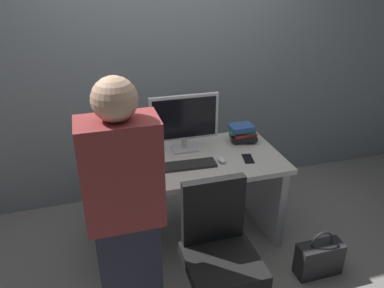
{
  "coord_description": "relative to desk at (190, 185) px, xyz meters",
  "views": [
    {
      "loc": [
        -0.71,
        -2.44,
        2.11
      ],
      "look_at": [
        0.0,
        -0.05,
        0.89
      ],
      "focal_mm": 35.4,
      "sensor_mm": 36.0,
      "label": 1
    }
  ],
  "objects": [
    {
      "name": "wall_back",
      "position": [
        0.0,
        0.82,
        0.99
      ],
      "size": [
        6.4,
        0.1,
        3.0
      ],
      "primitive_type": "cube",
      "color": "gray",
      "rests_on": "ground"
    },
    {
      "name": "desk",
      "position": [
        0.0,
        0.0,
        0.0
      ],
      "size": [
        1.41,
        0.76,
        0.74
      ],
      "color": "beige",
      "rests_on": "ground"
    },
    {
      "name": "handbag",
      "position": [
        0.79,
        -0.67,
        -0.37
      ],
      "size": [
        0.34,
        0.14,
        0.38
      ],
      "color": "#262628",
      "rests_on": "ground"
    },
    {
      "name": "keyboard",
      "position": [
        -0.05,
        -0.1,
        0.24
      ],
      "size": [
        0.44,
        0.15,
        0.02
      ],
      "primitive_type": "cube",
      "rotation": [
        0.0,
        0.0,
        -0.05
      ],
      "color": "#262626",
      "rests_on": "desk"
    },
    {
      "name": "monitor",
      "position": [
        -0.0,
        0.16,
        0.49
      ],
      "size": [
        0.54,
        0.14,
        0.46
      ],
      "color": "silver",
      "rests_on": "desk"
    },
    {
      "name": "cell_phone",
      "position": [
        0.42,
        -0.13,
        0.23
      ],
      "size": [
        0.1,
        0.16,
        0.01
      ],
      "primitive_type": "cube",
      "rotation": [
        0.0,
        0.0,
        -0.2
      ],
      "color": "black",
      "rests_on": "desk"
    },
    {
      "name": "mouse",
      "position": [
        0.22,
        -0.11,
        0.25
      ],
      "size": [
        0.06,
        0.1,
        0.03
      ],
      "primitive_type": "ellipsoid",
      "color": "white",
      "rests_on": "desk"
    },
    {
      "name": "cup_near_keyboard",
      "position": [
        -0.4,
        -0.16,
        0.27
      ],
      "size": [
        0.07,
        0.07,
        0.09
      ],
      "primitive_type": "cylinder",
      "color": "white",
      "rests_on": "desk"
    },
    {
      "name": "cup_by_monitor",
      "position": [
        -0.39,
        0.19,
        0.28
      ],
      "size": [
        0.07,
        0.07,
        0.09
      ],
      "primitive_type": "cylinder",
      "color": "#3372B2",
      "rests_on": "desk"
    },
    {
      "name": "person_at_desk",
      "position": [
        -0.58,
        -0.76,
        0.33
      ],
      "size": [
        0.4,
        0.24,
        1.64
      ],
      "color": "#262838",
      "rests_on": "ground"
    },
    {
      "name": "book_stack",
      "position": [
        0.5,
        0.18,
        0.31
      ],
      "size": [
        0.25,
        0.2,
        0.15
      ],
      "color": "#594C72",
      "rests_on": "desk"
    },
    {
      "name": "office_chair",
      "position": [
        -0.04,
        -0.78,
        -0.08
      ],
      "size": [
        0.52,
        0.52,
        0.94
      ],
      "color": "black",
      "rests_on": "ground"
    },
    {
      "name": "ground_plane",
      "position": [
        0.0,
        0.0,
        -0.51
      ],
      "size": [
        9.0,
        9.0,
        0.0
      ],
      "primitive_type": "plane",
      "color": "gray"
    }
  ]
}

